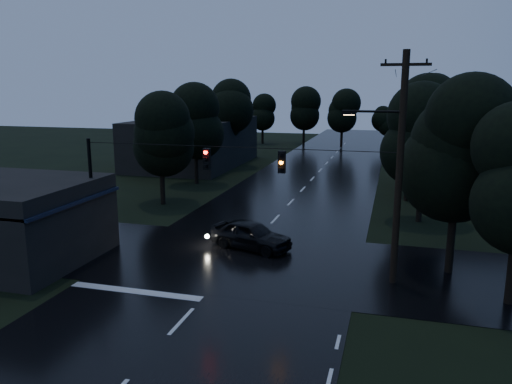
% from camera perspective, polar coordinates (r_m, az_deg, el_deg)
% --- Properties ---
extents(main_road, '(12.00, 120.00, 0.02)m').
position_cam_1_polar(main_road, '(42.20, 5.37, 0.29)').
color(main_road, black).
rests_on(main_road, ground).
extents(cross_street, '(60.00, 9.00, 0.02)m').
position_cam_1_polar(cross_street, '(25.30, -2.01, -7.73)').
color(cross_street, black).
rests_on(cross_street, ground).
extents(building_far_right, '(10.00, 14.00, 4.40)m').
position_cam_1_polar(building_far_right, '(45.64, 23.96, 3.00)').
color(building_far_right, black).
rests_on(building_far_right, ground).
extents(building_far_left, '(10.00, 16.00, 5.00)m').
position_cam_1_polar(building_far_left, '(55.28, -7.16, 5.66)').
color(building_far_left, black).
rests_on(building_far_left, ground).
extents(utility_pole_main, '(3.50, 0.30, 10.00)m').
position_cam_1_polar(utility_pole_main, '(21.93, 15.86, 2.94)').
color(utility_pole_main, black).
rests_on(utility_pole_main, ground).
extents(utility_pole_far, '(2.00, 0.30, 7.50)m').
position_cam_1_polar(utility_pole_far, '(38.98, 17.07, 4.62)').
color(utility_pole_far, black).
rests_on(utility_pole_far, ground).
extents(anchor_pole_left, '(0.18, 0.18, 6.00)m').
position_cam_1_polar(anchor_pole_left, '(26.80, -18.21, -0.53)').
color(anchor_pole_left, black).
rests_on(anchor_pole_left, ground).
extents(span_signals, '(15.00, 0.37, 1.12)m').
position_cam_1_polar(span_signals, '(22.92, -1.54, 3.73)').
color(span_signals, black).
rests_on(span_signals, ground).
extents(tree_corner_near, '(4.48, 4.48, 9.44)m').
position_cam_1_polar(tree_corner_near, '(23.98, 22.18, 5.03)').
color(tree_corner_near, black).
rests_on(tree_corner_near, ground).
extents(tree_left_a, '(3.92, 3.92, 8.26)m').
position_cam_1_polar(tree_left_a, '(36.64, -10.88, 6.64)').
color(tree_left_a, black).
rests_on(tree_left_a, ground).
extents(tree_left_b, '(4.20, 4.20, 8.85)m').
position_cam_1_polar(tree_left_b, '(44.13, -6.97, 8.14)').
color(tree_left_b, black).
rests_on(tree_left_b, ground).
extents(tree_left_c, '(4.48, 4.48, 9.44)m').
position_cam_1_polar(tree_left_c, '(53.66, -3.46, 9.28)').
color(tree_left_c, black).
rests_on(tree_left_c, ground).
extents(tree_right_a, '(4.20, 4.20, 8.85)m').
position_cam_1_polar(tree_right_a, '(32.86, 18.70, 6.29)').
color(tree_right_a, black).
rests_on(tree_right_a, ground).
extents(tree_right_b, '(4.48, 4.48, 9.44)m').
position_cam_1_polar(tree_right_b, '(40.83, 19.04, 7.80)').
color(tree_right_b, black).
rests_on(tree_right_b, ground).
extents(tree_right_c, '(4.76, 4.76, 10.03)m').
position_cam_1_polar(tree_right_c, '(50.82, 19.13, 8.92)').
color(tree_right_c, black).
rests_on(tree_right_c, ground).
extents(car, '(4.84, 3.04, 1.54)m').
position_cam_1_polar(car, '(26.71, -0.60, -4.91)').
color(car, black).
rests_on(car, ground).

